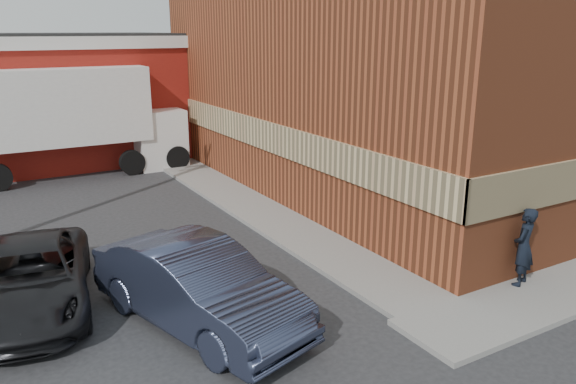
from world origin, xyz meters
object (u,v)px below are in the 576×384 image
brick_building (421,58)px  man (524,247)px  sedan (198,286)px  suv_a (31,278)px  box_truck (81,113)px

brick_building → man: (-5.29, -9.25, -3.65)m
sedan → suv_a: bearing=122.5°
brick_building → sedan: brick_building is taller
man → sedan: bearing=-38.7°
man → suv_a: bearing=-46.5°
suv_a → box_truck: box_truck is taller
brick_building → suv_a: brick_building is taller
man → suv_a: man is taller
man → sedan: size_ratio=0.36×
box_truck → suv_a: bearing=-105.6°
brick_building → man: size_ratio=9.98×
suv_a → sedan: bearing=-30.1°
brick_building → box_truck: size_ratio=2.07×
man → brick_building: bearing=-141.0°
man → suv_a: (-9.77, 4.63, -0.33)m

